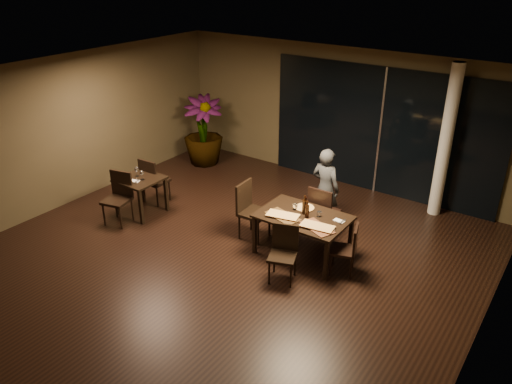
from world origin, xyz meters
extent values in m
plane|color=black|center=(0.00, 0.00, 0.00)|extent=(8.00, 8.00, 0.00)
cube|color=#443A24|center=(0.00, 4.05, 1.50)|extent=(8.00, 0.10, 3.00)
cube|color=#443A24|center=(-4.05, 0.00, 1.50)|extent=(0.10, 8.00, 3.00)
cube|color=#443A24|center=(4.05, 0.00, 1.50)|extent=(0.10, 8.00, 3.00)
cube|color=silver|center=(0.00, 0.00, 3.02)|extent=(8.00, 8.00, 0.04)
cube|color=black|center=(1.00, 3.96, 1.35)|extent=(5.00, 0.06, 2.70)
cylinder|color=silver|center=(2.40, 3.65, 1.50)|extent=(0.24, 0.24, 3.00)
cube|color=black|center=(1.00, 0.80, 0.73)|extent=(1.50, 1.00, 0.04)
cube|color=black|center=(0.31, 0.36, 0.35)|extent=(0.06, 0.06, 0.71)
cube|color=black|center=(1.69, 0.36, 0.35)|extent=(0.06, 0.06, 0.71)
cube|color=black|center=(0.31, 1.24, 0.35)|extent=(0.06, 0.06, 0.71)
cube|color=black|center=(1.69, 1.24, 0.35)|extent=(0.06, 0.06, 0.71)
cube|color=black|center=(-2.40, 0.30, 0.73)|extent=(0.80, 0.80, 0.04)
cube|color=black|center=(-2.74, -0.04, 0.35)|extent=(0.06, 0.06, 0.71)
cube|color=black|center=(-2.06, -0.04, 0.35)|extent=(0.06, 0.06, 0.71)
cube|color=black|center=(-2.74, 0.64, 0.35)|extent=(0.06, 0.06, 0.71)
cube|color=black|center=(-2.06, 0.64, 0.35)|extent=(0.06, 0.06, 0.71)
cube|color=black|center=(1.00, 1.57, 0.48)|extent=(0.47, 0.47, 0.05)
cylinder|color=black|center=(1.20, 1.76, 0.24)|extent=(0.04, 0.04, 0.48)
cylinder|color=black|center=(0.81, 1.76, 0.24)|extent=(0.04, 0.04, 0.48)
cylinder|color=black|center=(1.20, 1.38, 0.24)|extent=(0.04, 0.04, 0.48)
cylinder|color=black|center=(0.81, 1.38, 0.24)|extent=(0.04, 0.04, 0.48)
cube|color=black|center=(1.01, 1.36, 0.75)|extent=(0.47, 0.05, 0.54)
cube|color=black|center=(1.13, -0.03, 0.43)|extent=(0.54, 0.54, 0.05)
cylinder|color=black|center=(1.02, -0.25, 0.22)|extent=(0.03, 0.03, 0.43)
cylinder|color=black|center=(1.35, -0.14, 0.22)|extent=(0.03, 0.03, 0.43)
cylinder|color=black|center=(0.91, 0.07, 0.22)|extent=(0.03, 0.03, 0.43)
cylinder|color=black|center=(1.23, 0.19, 0.22)|extent=(0.03, 0.03, 0.43)
cube|color=black|center=(1.06, 0.15, 0.67)|extent=(0.41, 0.18, 0.48)
cube|color=black|center=(0.00, 0.80, 0.50)|extent=(0.52, 0.52, 0.06)
cylinder|color=black|center=(0.21, 0.61, 0.25)|extent=(0.04, 0.04, 0.50)
cylinder|color=black|center=(0.18, 1.01, 0.25)|extent=(0.04, 0.04, 0.50)
cylinder|color=black|center=(-0.19, 0.58, 0.25)|extent=(0.04, 0.04, 0.50)
cylinder|color=black|center=(-0.21, 0.98, 0.25)|extent=(0.04, 0.04, 0.50)
cube|color=black|center=(-0.22, 0.78, 0.78)|extent=(0.07, 0.49, 0.55)
cube|color=black|center=(1.80, 0.71, 0.41)|extent=(0.50, 0.50, 0.05)
cylinder|color=black|center=(1.60, 0.82, 0.20)|extent=(0.03, 0.03, 0.41)
cylinder|color=black|center=(1.70, 0.51, 0.20)|extent=(0.03, 0.03, 0.41)
cylinder|color=black|center=(1.91, 0.92, 0.20)|extent=(0.03, 0.03, 0.41)
cylinder|color=black|center=(2.01, 0.61, 0.20)|extent=(0.03, 0.03, 0.41)
cube|color=black|center=(1.97, 0.77, 0.63)|extent=(0.16, 0.39, 0.45)
cube|color=black|center=(-2.52, 0.82, 0.47)|extent=(0.47, 0.47, 0.05)
cylinder|color=black|center=(-2.34, 1.01, 0.23)|extent=(0.04, 0.04, 0.47)
cylinder|color=black|center=(-2.71, 1.00, 0.23)|extent=(0.04, 0.04, 0.47)
cylinder|color=black|center=(-2.32, 0.64, 0.23)|extent=(0.04, 0.04, 0.47)
cylinder|color=black|center=(-2.70, 0.62, 0.23)|extent=(0.04, 0.04, 0.47)
cube|color=black|center=(-2.51, 0.61, 0.73)|extent=(0.46, 0.06, 0.52)
cube|color=black|center=(-2.46, -0.27, 0.48)|extent=(0.56, 0.56, 0.05)
cylinder|color=black|center=(-2.60, -0.50, 0.24)|extent=(0.04, 0.04, 0.48)
cylinder|color=black|center=(-2.23, -0.41, 0.24)|extent=(0.04, 0.04, 0.48)
cylinder|color=black|center=(-2.69, -0.13, 0.24)|extent=(0.04, 0.04, 0.48)
cylinder|color=black|center=(-2.32, -0.04, 0.24)|extent=(0.04, 0.04, 0.48)
cube|color=black|center=(-2.51, -0.06, 0.74)|extent=(0.46, 0.15, 0.53)
imported|color=#2D2F32|center=(0.82, 1.92, 0.78)|extent=(0.55, 0.39, 1.56)
imported|color=#234E1A|center=(-3.10, 3.02, 0.84)|extent=(1.29, 1.29, 1.68)
cube|color=#442E15|center=(0.73, 0.58, 0.76)|extent=(0.67, 0.45, 0.01)
cube|color=#4E2A19|center=(1.39, 0.58, 0.76)|extent=(0.66, 0.51, 0.01)
cylinder|color=#BF3815|center=(0.88, 1.05, 0.76)|extent=(0.32, 0.32, 0.01)
cylinder|color=white|center=(0.77, 0.92, 0.80)|extent=(0.08, 0.08, 0.10)
cylinder|color=white|center=(1.22, 0.94, 0.79)|extent=(0.08, 0.08, 0.09)
cube|color=white|center=(1.56, 0.66, 0.76)|extent=(0.20, 0.14, 0.01)
cube|color=silver|center=(1.58, 0.97, 0.76)|extent=(0.19, 0.12, 0.01)
cube|color=silver|center=(-2.37, 0.14, 0.76)|extent=(0.20, 0.15, 0.01)
camera|label=1|loc=(4.59, -5.67, 4.72)|focal=35.00mm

